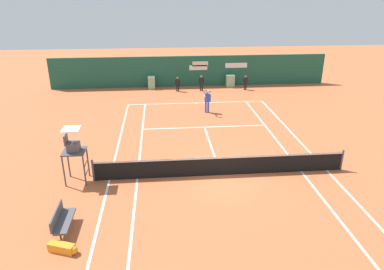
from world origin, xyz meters
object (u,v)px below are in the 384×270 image
(ball_kid_centre_post, at_px, (245,82))
(player_on_baseline, at_px, (207,100))
(tennis_ball_near_service_line, at_px, (252,140))
(ball_kid_left_post, at_px, (178,83))
(equipment_bag, at_px, (64,248))
(umpire_chair, at_px, (73,148))
(ball_kid_right_post, at_px, (201,82))
(player_bench, at_px, (62,219))

(ball_kid_centre_post, bearing_deg, player_on_baseline, 43.78)
(player_on_baseline, xyz_separation_m, tennis_ball_near_service_line, (2.00, -5.28, -0.94))
(ball_kid_left_post, bearing_deg, tennis_ball_near_service_line, 105.48)
(player_on_baseline, relative_size, tennis_ball_near_service_line, 27.05)
(equipment_bag, xyz_separation_m, ball_kid_centre_post, (10.94, 20.10, 0.58))
(umpire_chair, relative_size, ball_kid_left_post, 2.07)
(umpire_chair, distance_m, tennis_ball_near_service_line, 10.25)
(ball_kid_centre_post, bearing_deg, ball_kid_right_post, -10.87)
(ball_kid_left_post, distance_m, tennis_ball_near_service_line, 11.84)
(player_on_baseline, xyz_separation_m, ball_kid_centre_post, (4.19, 5.91, -0.23))
(equipment_bag, relative_size, tennis_ball_near_service_line, 15.60)
(player_on_baseline, distance_m, ball_kid_left_post, 6.18)
(player_bench, xyz_separation_m, equipment_bag, (0.32, -1.20, -0.35))
(ball_kid_right_post, xyz_separation_m, ball_kid_left_post, (-2.08, -0.00, -0.06))
(player_bench, height_order, player_on_baseline, player_on_baseline)
(player_on_baseline, xyz_separation_m, ball_kid_right_post, (0.28, 5.91, -0.18))
(ball_kid_right_post, distance_m, ball_kid_left_post, 2.08)
(ball_kid_right_post, xyz_separation_m, tennis_ball_near_service_line, (1.72, -11.19, -0.76))
(umpire_chair, relative_size, player_bench, 1.65)
(umpire_chair, xyz_separation_m, ball_kid_left_post, (5.49, 15.18, -0.94))
(ball_kid_right_post, relative_size, ball_kid_centre_post, 1.07)
(tennis_ball_near_service_line, bearing_deg, ball_kid_centre_post, 78.91)
(ball_kid_left_post, bearing_deg, player_bench, 71.15)
(player_on_baseline, distance_m, ball_kid_right_post, 5.92)
(player_bench, xyz_separation_m, ball_kid_left_post, (5.26, 18.90, 0.22))
(ball_kid_centre_post, bearing_deg, ball_kid_left_post, -10.87)
(player_on_baseline, distance_m, tennis_ball_near_service_line, 5.73)
(player_on_baseline, relative_size, ball_kid_centre_post, 1.43)
(umpire_chair, height_order, player_bench, umpire_chair)
(player_bench, distance_m, equipment_bag, 1.29)
(ball_kid_right_post, xyz_separation_m, ball_kid_centre_post, (3.91, -0.00, -0.05))
(player_on_baseline, relative_size, ball_kid_right_post, 1.34)
(equipment_bag, distance_m, tennis_ball_near_service_line, 12.48)
(equipment_bag, xyz_separation_m, ball_kid_left_post, (4.95, 20.10, 0.57))
(equipment_bag, bearing_deg, player_on_baseline, 64.55)
(player_on_baseline, bearing_deg, player_bench, 57.67)
(player_bench, xyz_separation_m, tennis_ball_near_service_line, (9.07, 7.71, -0.48))
(player_bench, bearing_deg, equipment_bag, 14.92)
(ball_kid_right_post, bearing_deg, umpire_chair, 71.68)
(equipment_bag, distance_m, ball_kid_right_post, 21.30)
(equipment_bag, relative_size, ball_kid_left_post, 0.84)
(ball_kid_centre_post, bearing_deg, player_bench, 48.34)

